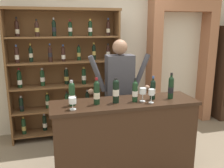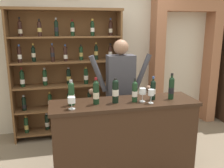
# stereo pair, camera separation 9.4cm
# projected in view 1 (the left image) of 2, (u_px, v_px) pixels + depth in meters

# --- Properties ---
(back_wall) EXTENTS (12.00, 0.19, 3.31)m
(back_wall) POSITION_uv_depth(u_px,v_px,m) (98.00, 37.00, 4.37)
(back_wall) COLOR beige
(back_wall) RESTS_ON ground
(wine_shelf) EXTENTS (1.81, 0.37, 2.13)m
(wine_shelf) POSITION_uv_depth(u_px,v_px,m) (65.00, 72.00, 4.04)
(wine_shelf) COLOR brown
(wine_shelf) RESTS_ON ground
(archway_doorway) EXTENTS (1.31, 0.45, 2.49)m
(archway_doorway) POSITION_uv_depth(u_px,v_px,m) (180.00, 49.00, 4.68)
(archway_doorway) COLOR #9E6647
(archway_doorway) RESTS_ON ground
(tasting_counter) EXTENTS (1.78, 0.52, 0.97)m
(tasting_counter) POSITION_uv_depth(u_px,v_px,m) (124.00, 139.00, 3.06)
(tasting_counter) COLOR #382316
(tasting_counter) RESTS_ON ground
(shopkeeper) EXTENTS (0.91, 0.22, 1.68)m
(shopkeeper) POSITION_uv_depth(u_px,v_px,m) (120.00, 86.00, 3.47)
(shopkeeper) COLOR #2D3347
(shopkeeper) RESTS_ON ground
(tasting_bottle_super_tuscan) EXTENTS (0.07, 0.07, 0.29)m
(tasting_bottle_super_tuscan) POSITION_uv_depth(u_px,v_px,m) (72.00, 94.00, 2.77)
(tasting_bottle_super_tuscan) COLOR #19381E
(tasting_bottle_super_tuscan) RESTS_ON tasting_counter
(tasting_bottle_bianco) EXTENTS (0.07, 0.07, 0.31)m
(tasting_bottle_bianco) POSITION_uv_depth(u_px,v_px,m) (97.00, 92.00, 2.82)
(tasting_bottle_bianco) COLOR black
(tasting_bottle_bianco) RESTS_ON tasting_counter
(tasting_bottle_rosso) EXTENTS (0.08, 0.08, 0.30)m
(tasting_bottle_rosso) POSITION_uv_depth(u_px,v_px,m) (116.00, 91.00, 2.87)
(tasting_bottle_rosso) COLOR black
(tasting_bottle_rosso) RESTS_ON tasting_counter
(tasting_bottle_grappa) EXTENTS (0.07, 0.07, 0.29)m
(tasting_bottle_grappa) POSITION_uv_depth(u_px,v_px,m) (135.00, 91.00, 2.92)
(tasting_bottle_grappa) COLOR #19381E
(tasting_bottle_grappa) RESTS_ON tasting_counter
(tasting_bottle_brunello) EXTENTS (0.07, 0.07, 0.29)m
(tasting_bottle_brunello) POSITION_uv_depth(u_px,v_px,m) (153.00, 89.00, 3.01)
(tasting_bottle_brunello) COLOR black
(tasting_bottle_brunello) RESTS_ON tasting_counter
(tasting_bottle_chianti) EXTENTS (0.07, 0.07, 0.33)m
(tasting_bottle_chianti) POSITION_uv_depth(u_px,v_px,m) (171.00, 87.00, 3.04)
(tasting_bottle_chianti) COLOR black
(tasting_bottle_chianti) RESTS_ON tasting_counter
(wine_glass_right) EXTENTS (0.07, 0.07, 0.17)m
(wine_glass_right) POSITION_uv_depth(u_px,v_px,m) (151.00, 93.00, 2.87)
(wine_glass_right) COLOR silver
(wine_glass_right) RESTS_ON tasting_counter
(wine_glass_spare) EXTENTS (0.08, 0.08, 0.17)m
(wine_glass_spare) POSITION_uv_depth(u_px,v_px,m) (143.00, 92.00, 2.92)
(wine_glass_spare) COLOR silver
(wine_glass_spare) RESTS_ON tasting_counter
(wine_glass_left) EXTENTS (0.08, 0.08, 0.14)m
(wine_glass_left) POSITION_uv_depth(u_px,v_px,m) (73.00, 101.00, 2.64)
(wine_glass_left) COLOR silver
(wine_glass_left) RESTS_ON tasting_counter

